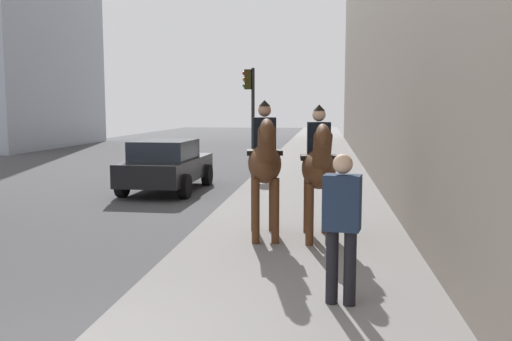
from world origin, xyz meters
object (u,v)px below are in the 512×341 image
(mounted_horse_far, at_px, (319,166))
(traffic_light_near_curb, at_px, (250,103))
(mounted_horse_near, at_px, (265,161))
(pedestrian_greeting, at_px, (342,219))
(car_near_lane, at_px, (167,165))

(mounted_horse_far, bearing_deg, traffic_light_near_curb, -170.38)
(mounted_horse_near, xyz_separation_m, pedestrian_greeting, (-3.00, -1.19, -0.33))
(mounted_horse_near, distance_m, mounted_horse_far, 0.90)
(car_near_lane, bearing_deg, mounted_horse_far, -141.64)
(pedestrian_greeting, relative_size, car_near_lane, 0.43)
(car_near_lane, bearing_deg, pedestrian_greeting, -150.89)
(pedestrian_greeting, height_order, traffic_light_near_curb, traffic_light_near_curb)
(mounted_horse_near, xyz_separation_m, mounted_horse_far, (-0.02, -0.90, -0.07))
(mounted_horse_near, height_order, traffic_light_near_curb, traffic_light_near_curb)
(pedestrian_greeting, bearing_deg, mounted_horse_near, 32.45)
(car_near_lane, distance_m, traffic_light_near_curb, 5.31)
(mounted_horse_far, distance_m, car_near_lane, 7.10)
(mounted_horse_far, distance_m, traffic_light_near_curb, 10.71)
(mounted_horse_near, relative_size, mounted_horse_far, 1.03)
(mounted_horse_near, relative_size, pedestrian_greeting, 1.37)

